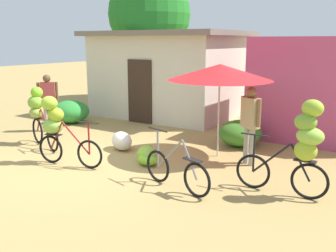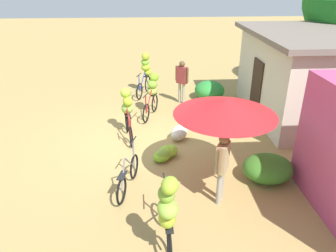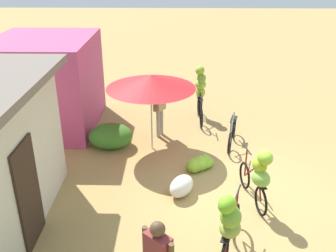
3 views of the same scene
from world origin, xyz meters
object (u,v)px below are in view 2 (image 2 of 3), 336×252
(bicycle_by_shop, at_px, (128,176))
(produce_sack, at_px, (179,132))
(market_umbrella, at_px, (225,107))
(banana_pile_on_ground, at_px, (166,153))
(person_bystander, at_px, (222,162))
(person_vendor, at_px, (182,78))
(bicycle_near_pile, at_px, (152,91))
(bicycle_center_loaded, at_px, (127,109))
(bicycle_rightmost, at_px, (167,209))
(bicycle_leftmost, at_px, (145,70))
(building_low, at_px, (306,75))

(bicycle_by_shop, distance_m, produce_sack, 2.79)
(market_umbrella, relative_size, banana_pile_on_ground, 2.74)
(bicycle_by_shop, xyz_separation_m, person_bystander, (0.57, 2.01, 0.67))
(banana_pile_on_ground, bearing_deg, person_vendor, 168.17)
(produce_sack, bearing_deg, bicycle_near_pile, -159.41)
(bicycle_center_loaded, height_order, bicycle_rightmost, bicycle_rightmost)
(bicycle_leftmost, height_order, bicycle_near_pile, bicycle_leftmost)
(bicycle_leftmost, relative_size, bicycle_center_loaded, 1.07)
(bicycle_by_shop, bearing_deg, bicycle_near_pile, 171.53)
(building_low, bearing_deg, bicycle_rightmost, -40.99)
(bicycle_rightmost, bearing_deg, building_low, 139.01)
(banana_pile_on_ground, bearing_deg, market_umbrella, 49.69)
(bicycle_leftmost, xyz_separation_m, banana_pile_on_ground, (5.38, 0.50, -0.81))
(bicycle_center_loaded, bearing_deg, banana_pile_on_ground, 34.28)
(bicycle_leftmost, xyz_separation_m, person_vendor, (1.27, 1.36, 0.03))
(bicycle_center_loaded, xyz_separation_m, bicycle_rightmost, (4.77, 0.91, 0.11))
(bicycle_rightmost, height_order, produce_sack, bicycle_rightmost)
(person_vendor, distance_m, person_bystander, 5.98)
(market_umbrella, relative_size, bicycle_near_pile, 1.48)
(bicycle_leftmost, relative_size, bicycle_by_shop, 1.08)
(bicycle_near_pile, relative_size, person_vendor, 0.95)
(building_low, relative_size, produce_sack, 7.26)
(bicycle_leftmost, bearing_deg, produce_sack, 12.96)
(banana_pile_on_ground, height_order, person_vendor, person_vendor)
(bicycle_near_pile, bearing_deg, person_vendor, 130.83)
(market_umbrella, height_order, bicycle_near_pile, market_umbrella)
(bicycle_by_shop, height_order, person_vendor, person_vendor)
(person_bystander, bearing_deg, bicycle_rightmost, -42.61)
(bicycle_by_shop, relative_size, bicycle_rightmost, 0.93)
(person_vendor, relative_size, person_bystander, 0.99)
(building_low, xyz_separation_m, bicycle_by_shop, (3.89, -5.82, -1.12))
(bicycle_near_pile, height_order, bicycle_center_loaded, bicycle_near_pile)
(produce_sack, bearing_deg, building_low, 108.69)
(market_umbrella, distance_m, bicycle_near_pile, 4.58)
(building_low, xyz_separation_m, bicycle_rightmost, (5.80, -5.04, -0.51))
(market_umbrella, bearing_deg, bicycle_by_shop, -83.96)
(market_umbrella, height_order, person_bystander, market_umbrella)
(bicycle_leftmost, height_order, bicycle_rightmost, bicycle_leftmost)
(bicycle_leftmost, xyz_separation_m, bicycle_by_shop, (6.67, -0.43, -0.63))
(bicycle_near_pile, distance_m, person_vendor, 1.51)
(bicycle_rightmost, bearing_deg, bicycle_near_pile, -178.91)
(bicycle_leftmost, distance_m, bicycle_center_loaded, 3.86)
(bicycle_leftmost, bearing_deg, person_vendor, 46.90)
(produce_sack, xyz_separation_m, person_vendor, (-3.00, 0.38, 0.78))
(bicycle_leftmost, bearing_deg, bicycle_near_pile, 5.72)
(banana_pile_on_ground, relative_size, person_vendor, 0.51)
(bicycle_near_pile, bearing_deg, person_bystander, 15.13)
(bicycle_center_loaded, relative_size, banana_pile_on_ground, 1.87)
(bicycle_by_shop, distance_m, person_vendor, 5.73)
(bicycle_near_pile, distance_m, bicycle_rightmost, 6.33)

